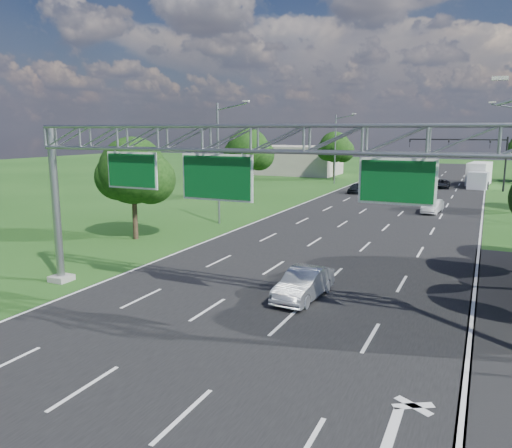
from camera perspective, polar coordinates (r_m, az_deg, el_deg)
The scene contains 16 objects.
ground at distance 38.51m, azimuth 10.90°, elevation -1.25°, with size 220.00×220.00×0.00m, color #1C4514.
road at distance 38.51m, azimuth 10.90°, elevation -1.25°, with size 18.00×180.00×0.02m, color black.
road_flare at distance 22.10m, azimuth 26.89°, elevation -11.30°, with size 3.00×30.00×0.02m, color black.
sign_gantry at distance 20.54m, azimuth 0.01°, elevation 8.05°, with size 23.50×1.00×9.56m.
traffic_signal at distance 71.68m, azimuth 23.90°, elevation 7.66°, with size 12.21×0.24×7.00m.
streetlight_l_near at distance 41.91m, azimuth -4.11°, elevation 7.58°, with size 2.97×0.22×10.16m.
streetlight_l_far at distance 74.46m, azimuth 9.19°, elevation 8.83°, with size 2.97×0.22×10.16m.
tree_verge_la at distance 36.80m, azimuth -13.75°, elevation 5.59°, with size 5.76×4.80×7.40m.
tree_verge_lb at distance 57.39m, azimuth -0.85°, elevation 8.28°, with size 5.76×4.80×8.06m.
tree_verge_lc at distance 79.77m, azimuth 9.04°, elevation 8.51°, with size 5.76×4.80×7.62m.
building_left at distance 90.26m, azimuth 4.81°, elevation 7.27°, with size 14.00×10.00×5.00m, color #9D9584.
silver_sedan at distance 23.71m, azimuth 5.47°, elevation -6.83°, with size 1.52×4.37×1.44m, color #AFB3BB.
car_queue_b at distance 73.02m, azimuth 20.50°, elevation 4.32°, with size 1.91×4.13×1.15m, color black.
car_queue_c at distance 64.13m, azimuth 11.38°, elevation 4.04°, with size 1.50×3.73×1.27m, color black.
car_queue_d at distance 50.65m, azimuth 19.51°, elevation 1.92°, with size 1.37×3.93×1.29m, color beige.
box_truck at distance 76.72m, azimuth 24.11°, elevation 5.10°, with size 3.36×9.04×3.32m.
Camera 1 is at (8.96, -6.62, 7.85)m, focal length 35.00 mm.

